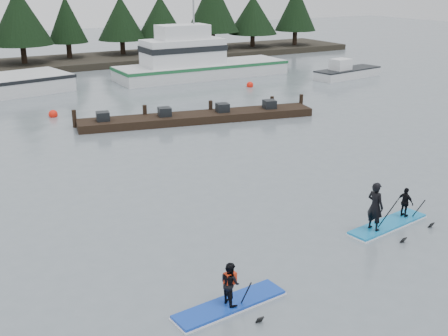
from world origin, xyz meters
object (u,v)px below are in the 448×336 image
fishing_boat_medium (198,70)px  paddleboard_solo (230,293)px  paddleboard_duo (386,212)px  floating_dock (198,117)px

fishing_boat_medium → paddleboard_solo: size_ratio=4.61×
paddleboard_solo → paddleboard_duo: (7.02, 1.49, 0.18)m
fishing_boat_medium → paddleboard_duo: (-8.40, -29.53, -0.04)m
fishing_boat_medium → paddleboard_solo: fishing_boat_medium is taller
floating_dock → paddleboard_solo: paddleboard_solo is taller
floating_dock → paddleboard_solo: 19.60m
floating_dock → paddleboard_duo: (-1.40, -16.21, 0.35)m
floating_dock → paddleboard_duo: size_ratio=4.09×
paddleboard_solo → paddleboard_duo: 7.18m
floating_dock → paddleboard_duo: paddleboard_duo is taller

